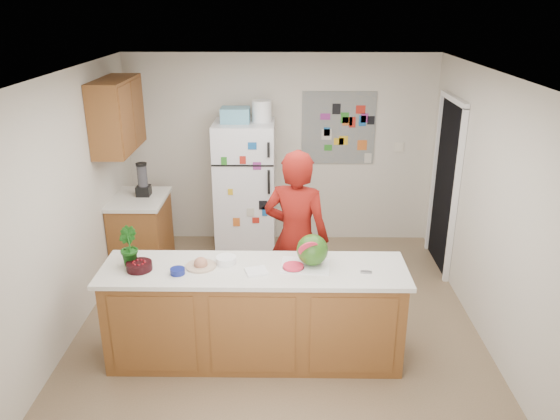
{
  "coord_description": "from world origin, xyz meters",
  "views": [
    {
      "loc": [
        0.09,
        -4.75,
        3.1
      ],
      "look_at": [
        0.02,
        0.2,
        1.19
      ],
      "focal_mm": 35.0,
      "sensor_mm": 36.0,
      "label": 1
    }
  ],
  "objects_px": {
    "refrigerator": "(245,188)",
    "watermelon": "(312,250)",
    "person": "(296,239)",
    "cherry_bowl": "(139,266)"
  },
  "relations": [
    {
      "from": "person",
      "to": "cherry_bowl",
      "type": "relative_size",
      "value": 8.16
    },
    {
      "from": "person",
      "to": "watermelon",
      "type": "xyz_separation_m",
      "value": [
        0.13,
        -0.6,
        0.16
      ]
    },
    {
      "from": "refrigerator",
      "to": "watermelon",
      "type": "relative_size",
      "value": 6.19
    },
    {
      "from": "refrigerator",
      "to": "watermelon",
      "type": "distance_m",
      "value": 2.45
    },
    {
      "from": "person",
      "to": "watermelon",
      "type": "bearing_deg",
      "value": 118.37
    },
    {
      "from": "refrigerator",
      "to": "person",
      "type": "xyz_separation_m",
      "value": [
        0.63,
        -1.72,
        0.06
      ]
    },
    {
      "from": "refrigerator",
      "to": "cherry_bowl",
      "type": "relative_size",
      "value": 7.66
    },
    {
      "from": "watermelon",
      "to": "cherry_bowl",
      "type": "bearing_deg",
      "value": -175.93
    },
    {
      "from": "refrigerator",
      "to": "watermelon",
      "type": "bearing_deg",
      "value": -71.89
    },
    {
      "from": "refrigerator",
      "to": "cherry_bowl",
      "type": "height_order",
      "value": "refrigerator"
    }
  ]
}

